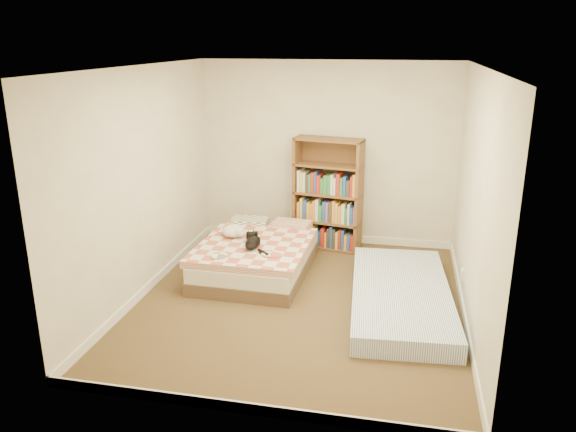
% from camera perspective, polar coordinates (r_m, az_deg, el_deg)
% --- Properties ---
extents(room, '(3.51, 4.01, 2.51)m').
position_cam_1_polar(room, '(5.83, 1.23, 1.98)').
color(room, '#48311F').
rests_on(room, ground).
extents(bed, '(1.32, 1.78, 0.47)m').
position_cam_1_polar(bed, '(6.94, -3.11, -3.99)').
color(bed, brown).
rests_on(bed, room).
extents(bookshelf, '(0.96, 0.46, 1.52)m').
position_cam_1_polar(bookshelf, '(7.65, 4.04, 0.81)').
color(bookshelf, brown).
rests_on(bookshelf, room).
extents(floor_mattress, '(1.19, 2.36, 0.21)m').
position_cam_1_polar(floor_mattress, '(6.26, 11.36, -7.95)').
color(floor_mattress, '#6E89B7').
rests_on(floor_mattress, room).
extents(black_cat, '(0.29, 0.62, 0.14)m').
position_cam_1_polar(black_cat, '(6.61, -3.50, -2.62)').
color(black_cat, black).
rests_on(black_cat, bed).
extents(white_dog, '(0.31, 0.34, 0.15)m').
position_cam_1_polar(white_dog, '(6.96, -5.52, -1.51)').
color(white_dog, silver).
rests_on(white_dog, bed).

